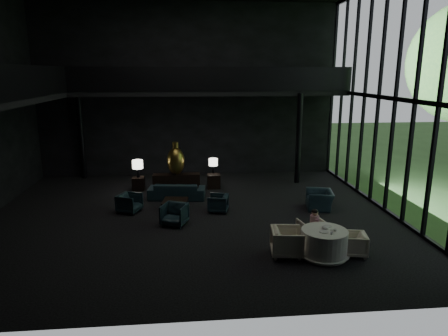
{
  "coord_description": "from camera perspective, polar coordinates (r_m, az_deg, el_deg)",
  "views": [
    {
      "loc": [
        -0.11,
        -13.09,
        4.89
      ],
      "look_at": [
        1.15,
        0.5,
        1.59
      ],
      "focal_mm": 32.0,
      "sensor_mm": 36.0,
      "label": 1
    }
  ],
  "objects": [
    {
      "name": "railing_left",
      "position": [
        13.98,
        -26.3,
        11.02
      ],
      "size": [
        0.06,
        12.0,
        1.0
      ],
      "primitive_type": "cube",
      "color": "black",
      "rests_on": "mezzanine_left"
    },
    {
      "name": "floor",
      "position": [
        13.98,
        -4.55,
        -6.95
      ],
      "size": [
        14.0,
        12.0,
        0.02
      ],
      "primitive_type": "cube",
      "color": "black",
      "rests_on": "ground"
    },
    {
      "name": "dining_table",
      "position": [
        11.34,
        14.08,
        -10.58
      ],
      "size": [
        1.41,
        1.41,
        0.75
      ],
      "color": "white",
      "rests_on": "floor"
    },
    {
      "name": "dining_chair_north",
      "position": [
        12.18,
        12.42,
        -8.67
      ],
      "size": [
        0.78,
        0.75,
        0.69
      ],
      "primitive_type": "imported",
      "rotation": [
        0.0,
        0.0,
        3.33
      ],
      "color": "white",
      "rests_on": "floor"
    },
    {
      "name": "sofa",
      "position": [
        15.85,
        -6.77,
        -2.76
      ],
      "size": [
        2.4,
        0.95,
        0.91
      ],
      "primitive_type": "imported",
      "rotation": [
        0.0,
        0.0,
        3.03
      ],
      "color": "#122B2C",
      "rests_on": "floor"
    },
    {
      "name": "wall_front",
      "position": [
        7.15,
        -4.41,
        6.39
      ],
      "size": [
        14.0,
        0.04,
        8.0
      ],
      "primitive_type": "cube",
      "color": "black",
      "rests_on": "ground"
    },
    {
      "name": "side_table_right",
      "position": [
        17.23,
        -1.48,
        -1.88
      ],
      "size": [
        0.55,
        0.55,
        0.6
      ],
      "primitive_type": "cube",
      "color": "black",
      "rests_on": "floor"
    },
    {
      "name": "side_table_left",
      "position": [
        17.33,
        -12.1,
        -2.18
      ],
      "size": [
        0.5,
        0.5,
        0.55
      ],
      "primitive_type": "cube",
      "color": "black",
      "rests_on": "floor"
    },
    {
      "name": "plate_b",
      "position": [
        11.45,
        14.59,
        -8.05
      ],
      "size": [
        0.26,
        0.26,
        0.02
      ],
      "primitive_type": "cylinder",
      "rotation": [
        0.0,
        0.0,
        0.18
      ],
      "color": "white",
      "rests_on": "dining_table"
    },
    {
      "name": "coffee_table",
      "position": [
        14.6,
        -6.98,
        -5.3
      ],
      "size": [
        0.97,
        0.97,
        0.39
      ],
      "primitive_type": "cube",
      "rotation": [
        0.0,
        0.0,
        -0.13
      ],
      "color": "black",
      "rests_on": "floor"
    },
    {
      "name": "console",
      "position": [
        17.28,
        -6.81,
        -1.87
      ],
      "size": [
        2.0,
        0.45,
        0.64
      ],
      "primitive_type": "cube",
      "color": "black",
      "rests_on": "floor"
    },
    {
      "name": "lounge_armchair_east",
      "position": [
        14.33,
        -0.86,
        -5.08
      ],
      "size": [
        0.68,
        0.71,
        0.61
      ],
      "primitive_type": "imported",
      "rotation": [
        0.0,
        0.0,
        -1.8
      ],
      "color": "#1A313A",
      "rests_on": "floor"
    },
    {
      "name": "railing_back",
      "position": [
        17.13,
        -1.63,
        12.6
      ],
      "size": [
        12.0,
        0.06,
        1.0
      ],
      "primitive_type": "cube",
      "color": "black",
      "rests_on": "mezzanine_back"
    },
    {
      "name": "dining_chair_west",
      "position": [
        11.13,
        9.0,
        -10.03
      ],
      "size": [
        0.94,
        1.0,
        0.93
      ],
      "primitive_type": "imported",
      "rotation": [
        0.0,
        0.0,
        1.45
      ],
      "color": "silver",
      "rests_on": "floor"
    },
    {
      "name": "saucer",
      "position": [
        11.23,
        15.34,
        -8.54
      ],
      "size": [
        0.21,
        0.21,
        0.01
      ],
      "primitive_type": "cylinder",
      "rotation": [
        0.0,
        0.0,
        -0.35
      ],
      "color": "white",
      "rests_on": "dining_table"
    },
    {
      "name": "lounge_armchair_south",
      "position": [
        13.21,
        -7.11,
        -6.45
      ],
      "size": [
        0.96,
        0.93,
        0.78
      ],
      "primitive_type": "imported",
      "rotation": [
        0.0,
        0.0,
        -0.37
      ],
      "color": "#1B333E",
      "rests_on": "floor"
    },
    {
      "name": "table_lamp_left",
      "position": [
        17.13,
        -12.24,
        0.41
      ],
      "size": [
        0.44,
        0.44,
        0.74
      ],
      "color": "black",
      "rests_on": "side_table_left"
    },
    {
      "name": "dining_chair_east",
      "position": [
        11.64,
        17.97,
        -10.33
      ],
      "size": [
        0.66,
        0.69,
        0.61
      ],
      "primitive_type": "imported",
      "rotation": [
        0.0,
        0.0,
        -1.77
      ],
      "color": "beige",
      "rests_on": "floor"
    },
    {
      "name": "plate_a",
      "position": [
        11.05,
        14.05,
        -8.82
      ],
      "size": [
        0.31,
        0.31,
        0.02
      ],
      "primitive_type": "cylinder",
      "rotation": [
        0.0,
        0.0,
        -0.36
      ],
      "color": "white",
      "rests_on": "dining_table"
    },
    {
      "name": "cream_pot",
      "position": [
        10.92,
        15.13,
        -8.99
      ],
      "size": [
        0.08,
        0.08,
        0.07
      ],
      "primitive_type": "cylinder",
      "rotation": [
        0.0,
        0.0,
        -0.39
      ],
      "color": "#99999E",
      "rests_on": "dining_table"
    },
    {
      "name": "wall_back",
      "position": [
        19.12,
        -5.06,
        10.85
      ],
      "size": [
        14.0,
        0.04,
        8.0
      ],
      "primitive_type": "cube",
      "color": "black",
      "rests_on": "ground"
    },
    {
      "name": "coffee_cup",
      "position": [
        11.17,
        15.6,
        -8.48
      ],
      "size": [
        0.09,
        0.09,
        0.06
      ],
      "primitive_type": "cylinder",
      "rotation": [
        0.0,
        0.0,
        -0.16
      ],
      "color": "white",
      "rests_on": "saucer"
    },
    {
      "name": "mezzanine_back",
      "position": [
        18.15,
        -1.82,
        10.75
      ],
      "size": [
        12.0,
        2.0,
        0.25
      ],
      "primitive_type": "cube",
      "color": "black",
      "rests_on": "wall_back"
    },
    {
      "name": "child",
      "position": [
        12.0,
        12.81,
        -7.06
      ],
      "size": [
        0.26,
        0.26,
        0.57
      ],
      "rotation": [
        0.0,
        0.0,
        3.14
      ],
      "color": "#CF8BA3",
      "rests_on": "dining_chair_north"
    },
    {
      "name": "window_armchair",
      "position": [
        15.0,
        13.52,
        -4.09
      ],
      "size": [
        0.82,
        1.1,
        0.87
      ],
      "primitive_type": "imported",
      "rotation": [
        0.0,
        0.0,
        -1.75
      ],
      "color": "#183D41",
      "rests_on": "floor"
    },
    {
      "name": "table_lamp_right",
      "position": [
        17.28,
        -1.55,
        0.76
      ],
      "size": [
        0.38,
        0.38,
        0.64
      ],
      "color": "black",
      "rests_on": "side_table_right"
    },
    {
      "name": "column_nw",
      "position": [
        19.63,
        -19.72,
        4.31
      ],
      "size": [
        0.24,
        0.24,
        4.0
      ],
      "primitive_type": "cylinder",
      "color": "black",
      "rests_on": "floor"
    },
    {
      "name": "curtain_wall",
      "position": [
        14.9,
        23.29,
        9.06
      ],
      "size": [
        0.2,
        12.0,
        8.0
      ],
      "primitive_type": null,
      "color": "black",
      "rests_on": "ground"
    },
    {
      "name": "column_ne",
      "position": [
        18.02,
        10.61,
        4.11
      ],
      "size": [
        0.24,
        0.24,
        4.0
      ],
      "primitive_type": "cylinder",
      "color": "black",
      "rests_on": "floor"
    },
    {
      "name": "bronze_urn",
      "position": [
        17.01,
        -6.9,
        1.04
      ],
      "size": [
        0.75,
        0.75,
        1.39
      ],
      "color": "olive",
      "rests_on": "console"
    },
    {
      "name": "lounge_armchair_west",
      "position": [
        14.66,
        -13.35,
        -4.83
      ],
      "size": [
        0.87,
        0.89,
        0.71
      ],
      "primitive_type": "imported",
      "rotation": [
        0.0,
        0.0,
        1.17
      ],
      "color": "black",
      "rests_on": "floor"
    },
    {
      "name": "cereal_bowl",
      "position": [
        11.25,
        14.22,
        -8.24
      ],
      "size": [
        0.17,
        0.17,
        0.08
      ],
      "primitive_type": "ellipsoid",
      "color": "white",
      "rests_on": "dining_table"
    }
  ]
}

